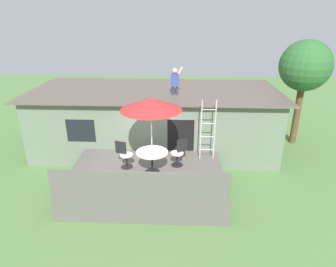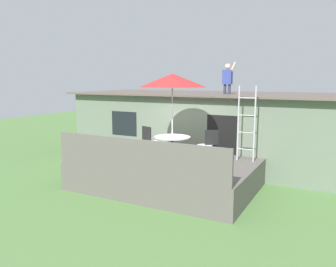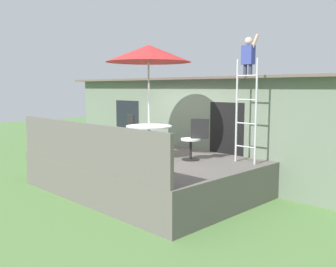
% 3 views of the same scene
% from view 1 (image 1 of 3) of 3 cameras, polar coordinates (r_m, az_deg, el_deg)
% --- Properties ---
extents(ground_plane, '(40.00, 40.00, 0.00)m').
position_cam_1_polar(ground_plane, '(10.34, -4.09, -11.06)').
color(ground_plane, '#567F42').
extents(house, '(10.50, 4.50, 2.67)m').
position_cam_1_polar(house, '(12.96, -2.49, 2.75)').
color(house, slate).
rests_on(house, ground).
extents(deck, '(5.11, 3.45, 0.80)m').
position_cam_1_polar(deck, '(10.12, -4.16, -9.17)').
color(deck, '#605B56').
rests_on(deck, ground).
extents(deck_railing, '(5.01, 0.08, 0.90)m').
position_cam_1_polar(deck_railing, '(8.27, -5.64, -10.19)').
color(deck_railing, '#605B56').
rests_on(deck_railing, deck).
extents(patio_table, '(1.04, 1.04, 0.74)m').
position_cam_1_polar(patio_table, '(9.55, -3.11, -4.43)').
color(patio_table, black).
rests_on(patio_table, deck).
extents(patio_umbrella, '(1.90, 1.90, 2.54)m').
position_cam_1_polar(patio_umbrella, '(8.89, -3.34, 5.75)').
color(patio_umbrella, silver).
rests_on(patio_umbrella, deck).
extents(step_ladder, '(0.52, 0.04, 2.20)m').
position_cam_1_polar(step_ladder, '(10.32, 7.74, 0.65)').
color(step_ladder, silver).
rests_on(step_ladder, deck).
extents(person_figure, '(0.47, 0.20, 1.11)m').
position_cam_1_polar(person_figure, '(11.68, 1.39, 10.45)').
color(person_figure, '#33384C').
rests_on(person_figure, house).
extents(patio_chair_left, '(0.61, 0.44, 0.92)m').
position_cam_1_polar(patio_chair_left, '(10.03, -8.46, -4.09)').
color(patio_chair_left, black).
rests_on(patio_chair_left, deck).
extents(patio_chair_right, '(0.57, 0.45, 0.92)m').
position_cam_1_polar(patio_chair_right, '(10.06, 2.15, -3.76)').
color(patio_chair_right, black).
rests_on(patio_chair_right, deck).
extents(backyard_tree, '(2.19, 2.19, 4.69)m').
position_cam_1_polar(backyard_tree, '(14.19, 25.10, 11.66)').
color(backyard_tree, brown).
rests_on(backyard_tree, ground).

